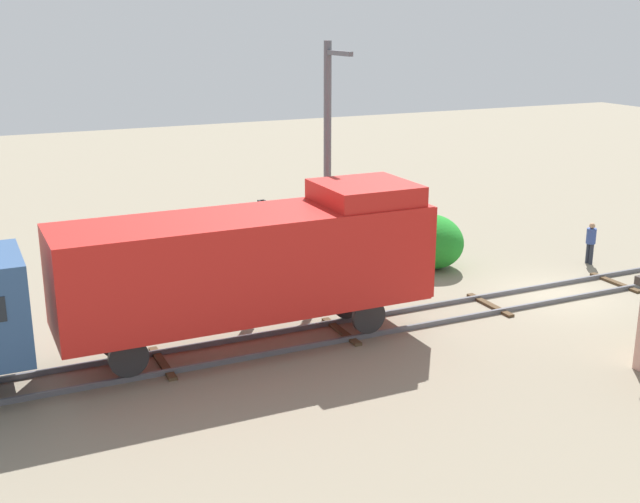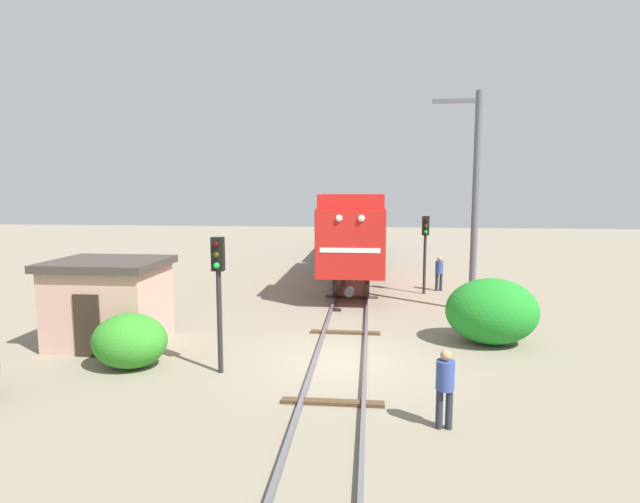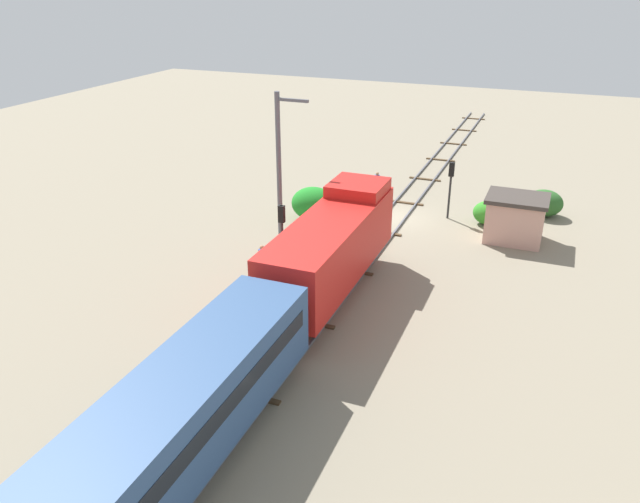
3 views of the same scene
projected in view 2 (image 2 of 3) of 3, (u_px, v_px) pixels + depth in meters
name	position (u px, v px, depth m)	size (l,w,h in m)	color
ground_plane	(340.00, 362.00, 14.44)	(103.28, 103.28, 0.00)	gray
railway_track	(340.00, 360.00, 14.43)	(2.40, 68.85, 0.16)	#595960
locomotive	(354.00, 232.00, 25.43)	(2.90, 11.60, 4.60)	red
passenger_car_leading	(360.00, 221.00, 38.63)	(2.84, 14.00, 3.66)	#2D4C7A
traffic_signal_near	(218.00, 279.00, 13.29)	(0.32, 0.34, 3.72)	#262628
traffic_signal_mid	(425.00, 240.00, 23.52)	(0.32, 0.34, 3.71)	#262628
worker_near_track	(445.00, 383.00, 10.31)	(0.38, 0.38, 1.70)	#262B38
worker_by_signal	(439.00, 271.00, 24.44)	(0.38, 0.38, 1.70)	#262B38
catenary_mast	(474.00, 197.00, 19.98)	(1.94, 0.28, 8.82)	#595960
relay_hut	(109.00, 301.00, 16.00)	(3.50, 2.90, 2.74)	#D19E8C
bush_mid	(492.00, 311.00, 16.06)	(2.93, 2.40, 2.13)	#208526
bush_far	(130.00, 341.00, 13.92)	(2.10, 1.72, 1.53)	#328B26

